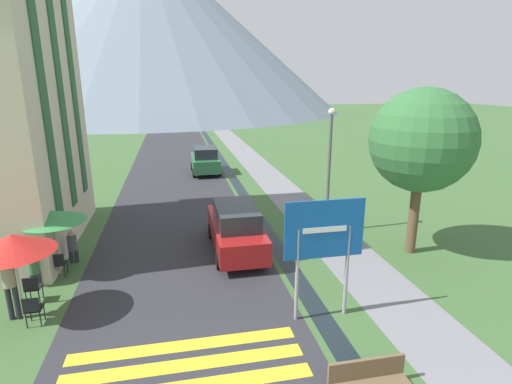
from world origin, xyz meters
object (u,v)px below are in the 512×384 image
at_px(parked_car_far, 205,160).
at_px(cafe_chair_nearest, 33,308).
at_px(parked_car_near, 236,228).
at_px(cafe_chair_far_right, 52,247).
at_px(cafe_chair_middle, 59,263).
at_px(cafe_umbrella_middle_green, 52,216).
at_px(streetlamp, 329,161).
at_px(tree_by_path, 422,141).
at_px(road_sign, 324,240).
at_px(cafe_chair_near_right, 32,287).
at_px(person_seated_far, 72,245).
at_px(person_seated_near, 34,266).
at_px(cafe_umbrella_front_red, 12,244).
at_px(person_standing_terrace, 10,283).
at_px(cafe_chair_far_left, 56,249).

bearing_deg(parked_car_far, cafe_chair_nearest, -108.87).
height_order(parked_car_near, parked_car_far, same).
xyz_separation_m(parked_car_near, cafe_chair_far_right, (-6.52, 0.45, -0.40)).
distance_m(cafe_chair_middle, cafe_umbrella_middle_green, 1.54).
bearing_deg(cafe_umbrella_middle_green, cafe_chair_far_right, 113.34).
xyz_separation_m(cafe_umbrella_middle_green, streetlamp, (10.09, 1.80, 1.05)).
height_order(cafe_chair_nearest, tree_by_path, tree_by_path).
height_order(road_sign, cafe_chair_near_right, road_sign).
bearing_deg(cafe_chair_middle, cafe_chair_far_right, 107.13).
xyz_separation_m(road_sign, person_seated_far, (-7.36, 4.96, -1.59)).
relative_size(parked_car_near, person_seated_near, 3.64).
bearing_deg(cafe_umbrella_front_red, person_seated_far, 81.22).
distance_m(cafe_chair_far_right, cafe_umbrella_middle_green, 1.93).
bearing_deg(tree_by_path, cafe_chair_near_right, -175.21).
distance_m(person_seated_near, person_seated_far, 1.79).
height_order(cafe_chair_far_right, person_standing_terrace, person_standing_terrace).
distance_m(road_sign, person_seated_far, 9.01).
xyz_separation_m(cafe_chair_far_right, tree_by_path, (12.92, -1.86, 3.67)).
xyz_separation_m(cafe_chair_far_right, person_standing_terrace, (-0.02, -3.67, 0.54)).
bearing_deg(person_standing_terrace, person_seated_far, 77.39).
xyz_separation_m(cafe_chair_nearest, person_seated_near, (-0.62, 2.22, 0.18)).
bearing_deg(cafe_chair_far_left, cafe_chair_far_right, 139.07).
height_order(cafe_chair_near_right, cafe_umbrella_middle_green, cafe_umbrella_middle_green).
distance_m(cafe_chair_far_left, streetlamp, 10.77).
xyz_separation_m(cafe_chair_near_right, cafe_umbrella_front_red, (-0.01, -0.79, 1.67)).
distance_m(cafe_chair_nearest, tree_by_path, 13.05).
bearing_deg(cafe_chair_near_right, road_sign, -29.21).
height_order(parked_car_far, cafe_chair_far_left, parked_car_far).
distance_m(cafe_chair_middle, cafe_umbrella_front_red, 2.89).
xyz_separation_m(road_sign, cafe_umbrella_front_red, (-7.89, 1.53, -0.07)).
xyz_separation_m(parked_car_near, person_seated_far, (-5.78, 0.17, -0.25)).
relative_size(parked_car_near, cafe_chair_middle, 5.38).
distance_m(parked_car_far, streetlamp, 13.17).
height_order(person_seated_far, tree_by_path, tree_by_path).
bearing_deg(person_standing_terrace, cafe_umbrella_front_red, -8.24).
bearing_deg(tree_by_path, person_standing_terrace, -172.00).
bearing_deg(person_standing_terrace, parked_car_near, 26.24).
xyz_separation_m(cafe_chair_far_left, cafe_umbrella_front_red, (0.07, -3.57, 1.67)).
bearing_deg(road_sign, cafe_chair_near_right, 163.62).
relative_size(cafe_chair_near_right, streetlamp, 0.16).
bearing_deg(cafe_umbrella_front_red, cafe_chair_middle, 81.74).
bearing_deg(cafe_chair_nearest, cafe_umbrella_front_red, 121.73).
bearing_deg(cafe_chair_near_right, cafe_umbrella_middle_green, 69.22).
bearing_deg(streetlamp, cafe_chair_middle, -168.32).
xyz_separation_m(road_sign, cafe_chair_near_right, (-7.87, 2.31, -1.74)).
height_order(cafe_chair_middle, streetlamp, streetlamp).
height_order(person_standing_terrace, person_seated_far, person_standing_terrace).
height_order(cafe_chair_nearest, person_standing_terrace, person_standing_terrace).
distance_m(parked_car_near, cafe_chair_far_right, 6.54).
distance_m(parked_car_far, person_seated_near, 16.27).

